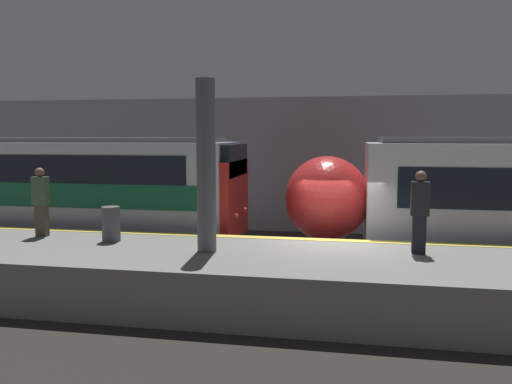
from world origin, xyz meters
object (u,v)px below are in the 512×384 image
Objects in this scene: support_pillar_near at (206,166)px; person_walking at (41,200)px; person_waiting at (420,210)px; trash_bin at (111,224)px.

person_walking is (-4.62, 0.86, -0.96)m from support_pillar_near.
support_pillar_near is 4.80m from person_walking.
person_waiting is (4.61, 0.61, -0.92)m from support_pillar_near.
person_waiting reaches higher than person_walking.
person_walking is at bearing 172.89° from trash_bin.
trash_bin is (2.02, -0.25, -0.51)m from person_walking.
person_waiting is at bearing -0.02° from trash_bin.
person_walking is at bearing 178.42° from person_waiting.
support_pillar_near is at bearing -10.57° from person_walking.
support_pillar_near is 4.74m from person_waiting.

